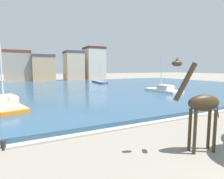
{
  "coord_description": "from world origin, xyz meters",
  "views": [
    {
      "loc": [
        -6.9,
        -1.63,
        4.08
      ],
      "look_at": [
        0.47,
        13.06,
        2.2
      ],
      "focal_mm": 29.12,
      "sensor_mm": 36.0,
      "label": 1
    }
  ],
  "objects_px": {
    "sailboat_navy": "(100,83)",
    "mooring_bollard": "(3,145)",
    "sailboat_white": "(161,91)",
    "giraffe_statue": "(201,105)",
    "sailboat_orange": "(4,106)"
  },
  "relations": [
    {
      "from": "sailboat_white",
      "to": "mooring_bollard",
      "type": "height_order",
      "value": "sailboat_white"
    },
    {
      "from": "sailboat_navy",
      "to": "mooring_bollard",
      "type": "xyz_separation_m",
      "value": [
        -19.46,
        -33.43,
        -0.16
      ]
    },
    {
      "from": "sailboat_white",
      "to": "sailboat_orange",
      "type": "distance_m",
      "value": 22.11
    },
    {
      "from": "sailboat_orange",
      "to": "mooring_bollard",
      "type": "relative_size",
      "value": 17.37
    },
    {
      "from": "giraffe_statue",
      "to": "sailboat_white",
      "type": "xyz_separation_m",
      "value": [
        12.63,
        16.96,
        -1.83
      ]
    },
    {
      "from": "sailboat_navy",
      "to": "sailboat_orange",
      "type": "relative_size",
      "value": 1.14
    },
    {
      "from": "sailboat_navy",
      "to": "mooring_bollard",
      "type": "distance_m",
      "value": 38.69
    },
    {
      "from": "mooring_bollard",
      "to": "sailboat_navy",
      "type": "bearing_deg",
      "value": 59.8
    },
    {
      "from": "sailboat_navy",
      "to": "sailboat_orange",
      "type": "bearing_deg",
      "value": -130.37
    },
    {
      "from": "giraffe_statue",
      "to": "sailboat_white",
      "type": "relative_size",
      "value": 0.61
    },
    {
      "from": "sailboat_white",
      "to": "mooring_bollard",
      "type": "relative_size",
      "value": 15.12
    },
    {
      "from": "sailboat_navy",
      "to": "sailboat_white",
      "type": "bearing_deg",
      "value": -84.99
    },
    {
      "from": "giraffe_statue",
      "to": "sailboat_orange",
      "type": "height_order",
      "value": "sailboat_orange"
    },
    {
      "from": "sailboat_navy",
      "to": "sailboat_orange",
      "type": "xyz_separation_m",
      "value": [
        -20.11,
        -23.65,
        0.14
      ]
    },
    {
      "from": "sailboat_white",
      "to": "sailboat_navy",
      "type": "bearing_deg",
      "value": 95.01
    }
  ]
}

